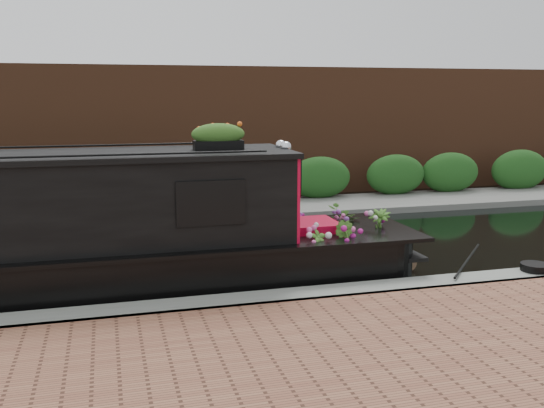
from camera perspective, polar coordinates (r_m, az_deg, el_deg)
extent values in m
plane|color=black|center=(12.04, -6.79, -5.01)|extent=(80.00, 80.00, 0.00)
cube|color=gray|center=(8.95, -3.53, -10.45)|extent=(40.00, 0.60, 0.50)
cube|color=slate|center=(16.10, -9.05, -1.16)|extent=(40.00, 2.40, 0.34)
cube|color=#1C4918|center=(16.98, -9.39, -0.57)|extent=(40.00, 1.10, 2.80)
cube|color=#59321E|center=(19.04, -10.07, 0.59)|extent=(40.00, 1.00, 8.00)
cube|color=#BB0729|center=(10.29, 1.00, 0.91)|extent=(0.07, 1.83, 1.41)
cube|color=black|center=(9.08, -5.77, 0.09)|extent=(0.94, 0.03, 0.57)
cube|color=#BB0729|center=(10.61, 3.81, -3.00)|extent=(0.84, 0.94, 0.52)
sphere|color=silver|center=(10.05, 1.31, 5.40)|extent=(0.19, 0.19, 0.19)
sphere|color=silver|center=(10.33, 0.84, 5.53)|extent=(0.19, 0.19, 0.19)
cube|color=black|center=(9.93, -5.07, 5.55)|extent=(0.80, 0.29, 0.15)
ellipsoid|color=orange|center=(9.92, -5.09, 6.70)|extent=(0.88, 0.31, 0.25)
imported|color=#3A6A23|center=(9.84, 4.38, -3.99)|extent=(0.33, 0.27, 0.55)
imported|color=#3A6A23|center=(10.02, 6.88, -3.48)|extent=(0.43, 0.45, 0.65)
imported|color=#3A6A23|center=(11.40, 6.86, -1.73)|extent=(0.79, 0.76, 0.67)
imported|color=#3A6A23|center=(10.88, 10.02, -2.32)|extent=(0.55, 0.55, 0.70)
imported|color=#3A6A23|center=(11.30, 2.16, -1.84)|extent=(0.25, 0.35, 0.64)
cylinder|color=brown|center=(11.44, 12.26, -5.16)|extent=(0.33, 0.44, 0.33)
cylinder|color=black|center=(11.11, 23.53, -5.48)|extent=(0.48, 0.48, 0.12)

